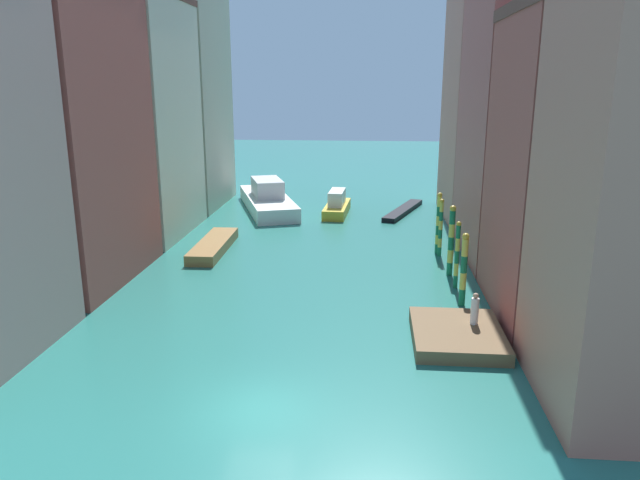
{
  "coord_description": "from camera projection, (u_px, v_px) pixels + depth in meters",
  "views": [
    {
      "loc": [
        3.87,
        -18.81,
        11.39
      ],
      "look_at": [
        0.65,
        18.15,
        1.5
      ],
      "focal_mm": 33.35,
      "sensor_mm": 36.0,
      "label": 1
    }
  ],
  "objects": [
    {
      "name": "mooring_pole_1",
      "position": [
        457.0,
        254.0,
        33.47
      ],
      "size": [
        0.28,
        0.28,
        3.9
      ],
      "color": "#197247",
      "rests_on": "ground"
    },
    {
      "name": "person_on_dock",
      "position": [
        475.0,
        310.0,
        27.2
      ],
      "size": [
        0.36,
        0.36,
        1.5
      ],
      "color": "white",
      "rests_on": "waterfront_dock"
    },
    {
      "name": "building_left_1",
      "position": [
        59.0,
        122.0,
        33.31
      ],
      "size": [
        7.13,
        11.01,
        18.45
      ],
      "color": "#B25147",
      "rests_on": "ground"
    },
    {
      "name": "gondola_black",
      "position": [
        403.0,
        210.0,
        53.5
      ],
      "size": [
        4.03,
        8.98,
        0.4
      ],
      "color": "black",
      "rests_on": "ground"
    },
    {
      "name": "building_right_3",
      "position": [
        491.0,
        103.0,
        49.52
      ],
      "size": [
        7.13,
        11.48,
        19.36
      ],
      "color": "#C6705B",
      "rests_on": "ground"
    },
    {
      "name": "motorboat_0",
      "position": [
        213.0,
        246.0,
        41.36
      ],
      "size": [
        2.01,
        7.84,
        0.71
      ],
      "color": "olive",
      "rests_on": "ground"
    },
    {
      "name": "mooring_pole_3",
      "position": [
        441.0,
        227.0,
        39.69
      ],
      "size": [
        0.29,
        0.29,
        3.92
      ],
      "color": "#197247",
      "rests_on": "ground"
    },
    {
      "name": "building_left_2",
      "position": [
        136.0,
        118.0,
        44.2
      ],
      "size": [
        7.13,
        10.87,
        17.57
      ],
      "color": "beige",
      "rests_on": "ground"
    },
    {
      "name": "mooring_pole_0",
      "position": [
        464.0,
        269.0,
        30.79
      ],
      "size": [
        0.37,
        0.37,
        3.93
      ],
      "color": "#197247",
      "rests_on": "ground"
    },
    {
      "name": "motorboat_1",
      "position": [
        337.0,
        205.0,
        52.78
      ],
      "size": [
        2.22,
        6.49,
        2.12
      ],
      "color": "gold",
      "rests_on": "ground"
    },
    {
      "name": "mooring_pole_2",
      "position": [
        451.0,
        240.0,
        35.64
      ],
      "size": [
        0.38,
        0.38,
        4.33
      ],
      "color": "#197247",
      "rests_on": "ground"
    },
    {
      "name": "building_right_2",
      "position": [
        527.0,
        90.0,
        38.04
      ],
      "size": [
        7.13,
        11.94,
        21.69
      ],
      "color": "#B25147",
      "rests_on": "ground"
    },
    {
      "name": "mooring_pole_4",
      "position": [
        438.0,
        222.0,
        40.27
      ],
      "size": [
        0.35,
        0.35,
        4.23
      ],
      "color": "#197247",
      "rests_on": "ground"
    },
    {
      "name": "ground_plane",
      "position": [
        319.0,
        237.0,
        44.95
      ],
      "size": [
        154.0,
        154.0,
        0.0
      ],
      "primitive_type": "plane",
      "color": "#28756B"
    },
    {
      "name": "building_left_3",
      "position": [
        181.0,
        89.0,
        54.51
      ],
      "size": [
        7.13,
        10.89,
        21.54
      ],
      "color": "#BCB299",
      "rests_on": "ground"
    },
    {
      "name": "waterfront_dock",
      "position": [
        457.0,
        335.0,
        26.92
      ],
      "size": [
        4.01,
        5.09,
        0.61
      ],
      "color": "brown",
      "rests_on": "ground"
    },
    {
      "name": "vaporetto_white",
      "position": [
        268.0,
        199.0,
        54.62
      ],
      "size": [
        7.55,
        13.31,
        2.83
      ],
      "color": "white",
      "rests_on": "ground"
    },
    {
      "name": "building_right_1",
      "position": [
        577.0,
        165.0,
        28.49
      ],
      "size": [
        7.13,
        9.49,
        15.01
      ],
      "color": "#B25147",
      "rests_on": "ground"
    }
  ]
}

